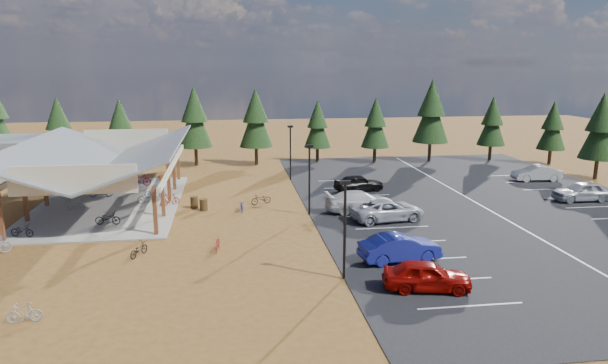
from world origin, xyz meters
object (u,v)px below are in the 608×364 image
Objects in this scene: car_3 at (360,201)px; car_8 at (582,191)px; trash_bin_1 at (194,202)px; bike_6 at (155,193)px; car_4 at (359,183)px; car_9 at (536,173)px; trash_bin_0 at (204,205)px; bike_0 at (22,230)px; car_1 at (400,248)px; bike_15 at (170,200)px; car_0 at (427,275)px; car_2 at (387,210)px; bike_12 at (139,249)px; bike_3 at (95,179)px; lamp_post_1 at (309,175)px; bike_16 at (261,199)px; bike_pavilion at (106,156)px; lamp_post_0 at (345,223)px; bike_7 at (140,180)px; bike_11 at (218,244)px; bike_14 at (242,206)px; bike_1 at (75,204)px; bike_2 at (101,191)px; bike_4 at (108,218)px; bike_13 at (24,313)px.

car_3 is 18.18m from car_8.
bike_6 reaches higher than trash_bin_1.
car_4 is 17.47m from car_9.
car_9 reaches higher than bike_6.
car_4 is at bearing -79.87° from car_9.
trash_bin_0 is at bearing -74.38° from car_9.
bike_6 is at bearing 134.90° from trash_bin_0.
bike_6 is (-4.02, 4.04, 0.10)m from trash_bin_0.
car_1 reaches higher than bike_0.
bike_15 is at bearing -35.50° from bike_0.
car_2 is at bearing 3.45° from car_0.
bike_12 is (0.77, -13.47, -0.13)m from bike_6.
bike_15 is (7.44, -8.30, -0.09)m from bike_3.
bike_6 is 0.33× the size of car_3.
lamp_post_1 is 5.40m from bike_16.
car_2 is at bearing 168.17° from car_4.
lamp_post_1 reaches higher than car_3.
trash_bin_1 is 31.46m from car_9.
lamp_post_1 is at bearing -18.43° from bike_pavilion.
trash_bin_1 is at bearing 72.71° from car_3.
lamp_post_0 reaches higher than bike_pavilion.
lamp_post_0 is 2.76× the size of bike_7.
bike_3 reaches higher than trash_bin_0.
car_8 reaches higher than bike_6.
trash_bin_0 is at bearing 118.24° from lamp_post_0.
bike_15 is (3.28, -7.05, -0.16)m from bike_7.
bike_0 reaches higher than bike_16.
bike_pavilion is 12.30× the size of bike_12.
car_4 is (1.59, 20.54, -0.01)m from car_0.
car_8 reaches higher than bike_11.
lamp_post_0 is 16.36m from trash_bin_0.
lamp_post_1 is at bearing 90.12° from car_3.
car_8 is 7.52m from car_9.
bike_3 is at bearing 7.39° from bike_15.
bike_11 is 12.56m from car_2.
car_2 is at bearing -156.59° from car_3.
bike_16 reaches higher than bike_14.
bike_0 is at bearing -70.71° from car_9.
car_9 is at bearing -77.04° from bike_1.
bike_pavilion is at bearing -95.36° from car_8.
car_3 is at bearing -126.85° from bike_12.
bike_2 is 0.44× the size of car_0.
car_4 is at bearing -63.48° from bike_4.
bike_13 is at bearing -108.67° from trash_bin_1.
bike_16 is at bearing 19.32° from car_1.
bike_pavilion is 11.59× the size of bike_15.
bike_pavilion is 6.80m from bike_4.
car_2 reaches higher than bike_7.
bike_3 is 0.88× the size of bike_7.
bike_pavilion reaches higher than car_9.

